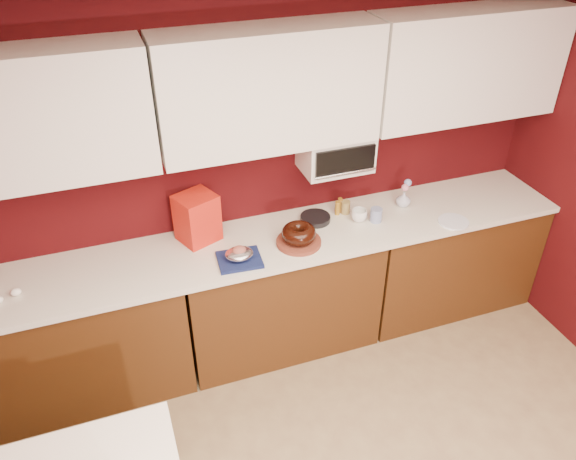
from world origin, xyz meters
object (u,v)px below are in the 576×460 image
at_px(foil_ham_nest, 239,254).
at_px(flower_vase, 404,198).
at_px(bundt_cake, 299,233).
at_px(blue_jar, 376,215).
at_px(coffee_mug, 359,214).
at_px(toaster_oven, 335,151).
at_px(pandoro_box, 197,218).

distance_m(foil_ham_nest, flower_vase, 1.29).
height_order(bundt_cake, blue_jar, bundt_cake).
xyz_separation_m(foil_ham_nest, coffee_mug, (0.89, 0.17, -0.00)).
bearing_deg(bundt_cake, flower_vase, 12.54).
bearing_deg(toaster_oven, pandoro_box, 179.77).
distance_m(toaster_oven, foil_ham_nest, 0.92).
height_order(foil_ham_nest, pandoro_box, pandoro_box).
relative_size(toaster_oven, bundt_cake, 2.05).
xyz_separation_m(toaster_oven, pandoro_box, (-0.94, 0.00, -0.32)).
xyz_separation_m(toaster_oven, flower_vase, (0.51, -0.08, -0.41)).
distance_m(bundt_cake, foil_ham_nest, 0.41).
bearing_deg(bundt_cake, toaster_oven, 37.58).
distance_m(blue_jar, flower_vase, 0.30).
xyz_separation_m(bundt_cake, foil_ham_nest, (-0.41, -0.05, -0.03)).
bearing_deg(flower_vase, pandoro_box, 176.82).
height_order(toaster_oven, blue_jar, toaster_oven).
bearing_deg(foil_ham_nest, blue_jar, 7.29).
relative_size(pandoro_box, blue_jar, 3.31).
distance_m(bundt_cake, flower_vase, 0.88).
bearing_deg(toaster_oven, blue_jar, -38.88).
relative_size(bundt_cake, coffee_mug, 2.12).
height_order(bundt_cake, coffee_mug, bundt_cake).
xyz_separation_m(bundt_cake, coffee_mug, (0.48, 0.12, -0.03)).
bearing_deg(toaster_oven, bundt_cake, -142.42).
height_order(toaster_oven, foil_ham_nest, toaster_oven).
bearing_deg(foil_ham_nest, flower_vase, 10.85).
relative_size(pandoro_box, coffee_mug, 3.08).
bearing_deg(pandoro_box, coffee_mug, -30.51).
xyz_separation_m(pandoro_box, flower_vase, (1.45, -0.08, -0.10)).
bearing_deg(coffee_mug, flower_vase, 10.83).
distance_m(toaster_oven, coffee_mug, 0.47).
xyz_separation_m(toaster_oven, foil_ham_nest, (-0.76, -0.32, -0.42)).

